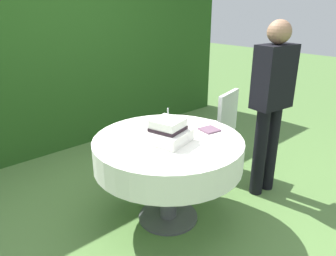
{
  "coord_description": "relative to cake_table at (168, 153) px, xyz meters",
  "views": [
    {
      "loc": [
        -1.59,
        -1.74,
        1.73
      ],
      "look_at": [
        -0.02,
        -0.02,
        0.83
      ],
      "focal_mm": 35.12,
      "sensor_mm": 36.0,
      "label": 1
    }
  ],
  "objects": [
    {
      "name": "wedding_cake",
      "position": [
        -0.03,
        -0.03,
        0.2
      ],
      "size": [
        0.36,
        0.36,
        0.27
      ],
      "color": "white",
      "rests_on": "cake_table"
    },
    {
      "name": "foliage_hedge",
      "position": [
        0.0,
        2.11,
        0.51
      ],
      "size": [
        5.35,
        0.44,
        2.25
      ],
      "primitive_type": "cube",
      "color": "#234C19",
      "rests_on": "ground_plane"
    },
    {
      "name": "napkin_stack",
      "position": [
        0.37,
        -0.1,
        0.13
      ],
      "size": [
        0.16,
        0.16,
        0.01
      ],
      "primitive_type": "cube",
      "rotation": [
        0.0,
        0.0,
        -0.16
      ],
      "color": "#6B4C60",
      "rests_on": "cake_table"
    },
    {
      "name": "serving_plate_near",
      "position": [
        -0.1,
        0.39,
        0.13
      ],
      "size": [
        0.13,
        0.13,
        0.01
      ],
      "primitive_type": "cylinder",
      "color": "white",
      "rests_on": "cake_table"
    },
    {
      "name": "cake_table",
      "position": [
        0.0,
        0.0,
        0.0
      ],
      "size": [
        1.18,
        1.18,
        0.73
      ],
      "color": "#4C4C51",
      "rests_on": "ground_plane"
    },
    {
      "name": "serving_plate_far",
      "position": [
        0.26,
        0.2,
        0.13
      ],
      "size": [
        0.14,
        0.14,
        0.01
      ],
      "primitive_type": "cylinder",
      "color": "white",
      "rests_on": "cake_table"
    },
    {
      "name": "standing_person",
      "position": [
        0.97,
        -0.29,
        0.32
      ],
      "size": [
        0.38,
        0.25,
        1.6
      ],
      "color": "black",
      "rests_on": "ground_plane"
    },
    {
      "name": "ground_plane",
      "position": [
        0.0,
        0.0,
        -0.61
      ],
      "size": [
        20.0,
        20.0,
        0.0
      ],
      "primitive_type": "plane",
      "color": "#547A3D"
    },
    {
      "name": "garden_chair",
      "position": [
        0.97,
        0.28,
        -0.07
      ],
      "size": [
        0.48,
        0.48,
        0.89
      ],
      "color": "white",
      "rests_on": "ground_plane"
    }
  ]
}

